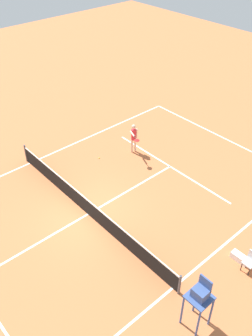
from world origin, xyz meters
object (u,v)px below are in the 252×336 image
tennis_ball (99,158)px  equipment_bag (240,258)px  courtside_chair_mid (250,261)px  player_serving (134,136)px  umpire_chair (200,297)px

tennis_ball → equipment_bag: (-9.60, 0.13, 0.12)m
courtside_chair_mid → tennis_ball: bearing=-1.5°
courtside_chair_mid → equipment_bag: (0.51, -0.14, -0.38)m
player_serving → courtside_chair_mid: (-9.28, 2.19, -0.56)m
umpire_chair → equipment_bag: bearing=-80.8°
tennis_ball → umpire_chair: (-10.18, 3.68, 1.57)m
player_serving → umpire_chair: size_ratio=0.75×
player_serving → tennis_ball: 2.35m
player_serving → tennis_ball: size_ratio=26.74×
umpire_chair → tennis_ball: bearing=-19.9°
tennis_ball → equipment_bag: bearing=179.3°
tennis_ball → umpire_chair: umpire_chair is taller
courtside_chair_mid → umpire_chair: bearing=91.2°
tennis_ball → equipment_bag: 9.60m
tennis_ball → courtside_chair_mid: bearing=178.5°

